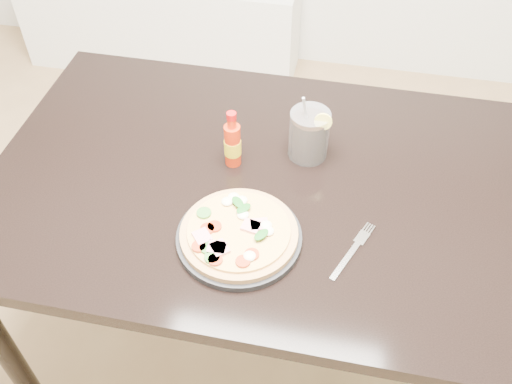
% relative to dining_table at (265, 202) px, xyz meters
% --- Properties ---
extents(dining_table, '(1.40, 0.90, 0.75)m').
position_rel_dining_table_xyz_m(dining_table, '(0.00, 0.00, 0.00)').
color(dining_table, black).
rests_on(dining_table, ground).
extents(plate, '(0.28, 0.28, 0.02)m').
position_rel_dining_table_xyz_m(plate, '(-0.02, -0.20, 0.09)').
color(plate, black).
rests_on(plate, dining_table).
extents(pizza, '(0.27, 0.27, 0.03)m').
position_rel_dining_table_xyz_m(pizza, '(-0.02, -0.20, 0.11)').
color(pizza, tan).
rests_on(pizza, plate).
extents(hot_sauce_bottle, '(0.05, 0.05, 0.16)m').
position_rel_dining_table_xyz_m(hot_sauce_bottle, '(-0.09, 0.05, 0.15)').
color(hot_sauce_bottle, red).
rests_on(hot_sauce_bottle, dining_table).
extents(cola_cup, '(0.11, 0.10, 0.19)m').
position_rel_dining_table_xyz_m(cola_cup, '(0.09, 0.12, 0.15)').
color(cola_cup, black).
rests_on(cola_cup, dining_table).
extents(fork, '(0.09, 0.18, 0.00)m').
position_rel_dining_table_xyz_m(fork, '(0.23, -0.18, 0.09)').
color(fork, silver).
rests_on(fork, dining_table).
extents(media_console, '(1.40, 0.34, 0.50)m').
position_rel_dining_table_xyz_m(media_console, '(-0.83, 1.50, -0.42)').
color(media_console, white).
rests_on(media_console, ground).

